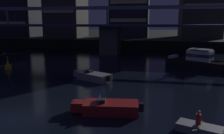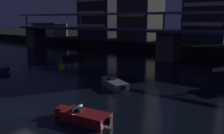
# 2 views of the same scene
# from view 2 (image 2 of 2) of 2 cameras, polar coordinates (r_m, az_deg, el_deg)

# --- Properties ---
(ground_plane) EXTENTS (400.00, 400.00, 0.00)m
(ground_plane) POSITION_cam_2_polar(r_m,az_deg,el_deg) (23.12, -21.23, -9.91)
(ground_plane) COLOR black
(far_riverbank) EXTENTS (240.00, 80.00, 2.20)m
(far_riverbank) POSITION_cam_2_polar(r_m,az_deg,el_deg) (94.93, 24.53, 6.08)
(far_riverbank) COLOR black
(far_riverbank) RESTS_ON ground
(river_bridge) EXTENTS (88.97, 6.40, 9.38)m
(river_bridge) POSITION_cam_2_polar(r_m,az_deg,el_deg) (48.61, 13.43, 6.76)
(river_bridge) COLOR #4C4944
(river_bridge) RESTS_ON ground
(tower_west_low) EXTENTS (11.84, 9.96, 20.21)m
(tower_west_low) POSITION_cam_2_polar(r_m,az_deg,el_deg) (81.39, -2.79, 14.17)
(tower_west_low) COLOR #282833
(tower_west_low) RESTS_ON far_riverbank
(waterfront_pavilion) EXTENTS (12.40, 7.40, 4.70)m
(waterfront_pavilion) POSITION_cam_2_polar(r_m,az_deg,el_deg) (88.79, -14.72, 8.60)
(waterfront_pavilion) COLOR #B2AD9E
(waterfront_pavilion) RESTS_ON far_riverbank
(speedboat_near_center) EXTENTS (4.92, 3.45, 1.16)m
(speedboat_near_center) POSITION_cam_2_polar(r_m,az_deg,el_deg) (29.02, 0.45, -3.98)
(speedboat_near_center) COLOR gray
(speedboat_near_center) RESTS_ON ground
(speedboat_mid_right) EXTENTS (3.58, 4.87, 1.16)m
(speedboat_mid_right) POSITION_cam_2_polar(r_m,az_deg,el_deg) (50.56, -9.00, 2.46)
(speedboat_mid_right) COLOR black
(speedboat_mid_right) RESTS_ON ground
(speedboat_far_left) EXTENTS (5.23, 2.23, 1.16)m
(speedboat_far_left) POSITION_cam_2_polar(r_m,az_deg,el_deg) (19.75, -6.77, -11.56)
(speedboat_far_left) COLOR maroon
(speedboat_far_left) RESTS_ON ground
(channel_buoy) EXTENTS (0.90, 0.90, 1.76)m
(channel_buoy) POSITION_cam_2_polar(r_m,az_deg,el_deg) (40.17, -11.88, 0.17)
(channel_buoy) COLOR yellow
(channel_buoy) RESTS_ON ground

